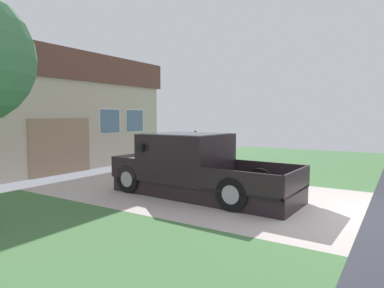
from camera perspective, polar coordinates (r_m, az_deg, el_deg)
The scene contains 5 objects.
pickup_truck at distance 9.39m, azimuth -0.38°, elevation -3.87°, with size 2.09×5.26×1.71m.
person_with_hat at distance 10.91m, azimuth 0.55°, elevation -1.33°, with size 0.47×0.47×1.74m.
handbag at distance 10.76m, azimuth 1.61°, elevation -6.35°, with size 0.28×0.14×0.37m.
house_with_garage at distance 16.00m, azimuth -25.09°, elevation 5.14°, with size 10.70×5.35×4.79m.
wheeled_trash_bin at distance 14.69m, azimuth -4.02°, elevation -1.61°, with size 0.60×0.72×1.05m.
Camera 1 is at (-8.16, -0.65, 2.18)m, focal length 31.35 mm.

